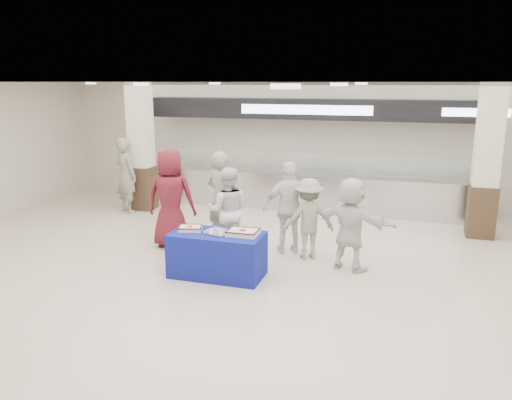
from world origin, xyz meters
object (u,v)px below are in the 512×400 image
(civilian_maroon, at_px, (171,198))
(soldier_bg, at_px, (126,175))
(cupcake_tray, at_px, (217,232))
(soldier_b, at_px, (309,219))
(display_table, at_px, (217,255))
(chef_short, at_px, (290,208))
(sheet_cake_right, at_px, (243,232))
(sheet_cake_left, at_px, (190,228))
(civilian_white, at_px, (351,224))
(chef_tall, at_px, (228,211))
(soldier_a, at_px, (221,199))

(civilian_maroon, xyz_separation_m, soldier_bg, (-2.27, 2.09, -0.04))
(cupcake_tray, height_order, soldier_b, soldier_b)
(display_table, bearing_deg, chef_short, 59.90)
(sheet_cake_right, distance_m, civilian_maroon, 2.21)
(civilian_maroon, height_order, soldier_b, civilian_maroon)
(sheet_cake_right, bearing_deg, chef_short, 73.55)
(sheet_cake_left, height_order, civilian_maroon, civilian_maroon)
(sheet_cake_left, bearing_deg, civilian_white, 19.94)
(sheet_cake_left, height_order, soldier_b, soldier_b)
(chef_tall, xyz_separation_m, chef_short, (1.11, 0.35, 0.05))
(display_table, height_order, chef_tall, chef_tall)
(sheet_cake_left, distance_m, sheet_cake_right, 0.94)
(civilian_maroon, bearing_deg, soldier_a, -164.44)
(display_table, xyz_separation_m, chef_tall, (-0.23, 1.17, 0.45))
(chef_tall, relative_size, civilian_white, 1.01)
(soldier_bg, bearing_deg, chef_short, -173.53)
(display_table, xyz_separation_m, sheet_cake_left, (-0.50, 0.03, 0.42))
(sheet_cake_right, xyz_separation_m, chef_tall, (-0.68, 1.13, 0.03))
(sheet_cake_right, distance_m, chef_tall, 1.32)
(display_table, distance_m, civilian_maroon, 1.96)
(display_table, xyz_separation_m, chef_short, (0.88, 1.52, 0.51))
(sheet_cake_right, relative_size, soldier_a, 0.26)
(soldier_a, distance_m, soldier_b, 1.84)
(chef_tall, relative_size, chef_short, 0.94)
(soldier_b, xyz_separation_m, soldier_bg, (-4.99, 1.93, 0.19))
(sheet_cake_left, bearing_deg, display_table, -3.30)
(display_table, distance_m, civilian_white, 2.34)
(civilian_maroon, height_order, civilian_white, civilian_maroon)
(display_table, xyz_separation_m, sheet_cake_right, (0.45, 0.04, 0.43))
(soldier_a, relative_size, civilian_white, 1.16)
(sheet_cake_right, xyz_separation_m, chef_short, (0.44, 1.48, 0.08))
(civilian_white, height_order, soldier_bg, soldier_bg)
(sheet_cake_left, bearing_deg, chef_short, 47.21)
(soldier_a, relative_size, soldier_b, 1.26)
(civilian_white, bearing_deg, soldier_bg, -0.82)
(soldier_b, bearing_deg, chef_tall, -17.27)
(civilian_white, xyz_separation_m, soldier_bg, (-5.80, 2.31, 0.12))
(sheet_cake_left, bearing_deg, soldier_bg, 134.65)
(civilian_maroon, xyz_separation_m, chef_tall, (1.20, -0.02, -0.15))
(display_table, height_order, sheet_cake_left, sheet_cake_left)
(sheet_cake_right, bearing_deg, display_table, -175.00)
(display_table, height_order, soldier_a, soldier_a)
(sheet_cake_left, relative_size, soldier_b, 0.31)
(soldier_a, height_order, soldier_b, soldier_a)
(cupcake_tray, distance_m, chef_short, 1.77)
(sheet_cake_left, xyz_separation_m, chef_short, (1.38, 1.49, 0.09))
(sheet_cake_left, height_order, chef_short, chef_short)
(civilian_maroon, distance_m, soldier_bg, 3.09)
(civilian_maroon, xyz_separation_m, civilian_white, (3.52, -0.22, -0.16))
(chef_short, bearing_deg, civilian_white, 133.06)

